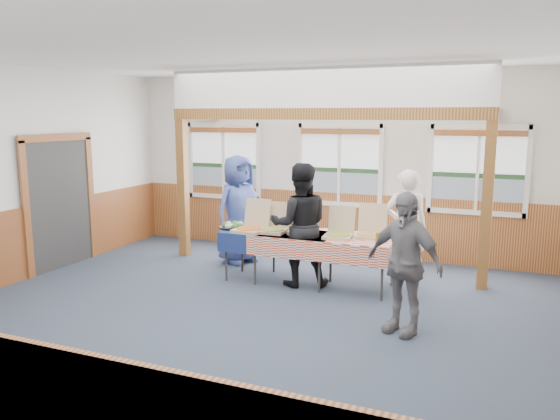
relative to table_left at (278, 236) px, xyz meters
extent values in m
plane|color=#273140|center=(0.35, -1.48, -0.69)|extent=(8.00, 8.00, 0.00)
plane|color=white|center=(0.35, -1.48, 2.51)|extent=(8.00, 8.00, 0.00)
plane|color=silver|center=(0.35, 2.02, 0.91)|extent=(8.00, 0.00, 8.00)
plane|color=silver|center=(0.35, -4.98, 0.91)|extent=(8.00, 0.00, 8.00)
plane|color=silver|center=(-3.65, -1.48, 0.91)|extent=(0.00, 8.00, 8.00)
cube|color=brown|center=(0.35, 1.99, -0.14)|extent=(7.98, 0.05, 1.10)
cube|color=brown|center=(-3.62, -1.48, -0.14)|extent=(0.05, 6.98, 1.10)
cube|color=#2D2D2D|center=(-3.61, -0.58, 0.36)|extent=(0.06, 1.30, 2.10)
cube|color=white|center=(-1.95, 1.96, 0.22)|extent=(1.52, 0.05, 0.08)
cube|color=white|center=(-1.95, 1.96, 1.60)|extent=(1.52, 0.05, 0.08)
cube|color=white|center=(-2.69, 1.96, 0.91)|extent=(0.08, 0.05, 1.46)
cube|color=white|center=(-1.21, 1.96, 0.91)|extent=(0.08, 0.05, 1.46)
cube|color=white|center=(-1.95, 1.96, 0.91)|extent=(0.05, 0.05, 1.30)
cube|color=slate|center=(-1.95, 2.00, 0.52)|extent=(1.40, 0.02, 0.52)
cube|color=#1E3C1F|center=(-1.95, 2.00, 0.81)|extent=(1.40, 0.02, 0.08)
cube|color=silver|center=(-1.95, 2.00, 1.20)|extent=(1.40, 0.02, 0.70)
cube|color=brown|center=(-1.95, 1.94, 1.50)|extent=(1.40, 0.07, 0.10)
cube|color=white|center=(0.35, 1.96, 0.22)|extent=(1.52, 0.05, 0.08)
cube|color=white|center=(0.35, 1.96, 1.60)|extent=(1.52, 0.05, 0.08)
cube|color=white|center=(-0.39, 1.96, 0.91)|extent=(0.08, 0.05, 1.46)
cube|color=white|center=(1.09, 1.96, 0.91)|extent=(0.08, 0.05, 1.46)
cube|color=white|center=(0.35, 1.96, 0.91)|extent=(0.05, 0.05, 1.30)
cube|color=slate|center=(0.35, 2.00, 0.52)|extent=(1.40, 0.02, 0.52)
cube|color=#1E3C1F|center=(0.35, 2.00, 0.81)|extent=(1.40, 0.02, 0.08)
cube|color=silver|center=(0.35, 2.00, 1.20)|extent=(1.40, 0.02, 0.70)
cube|color=brown|center=(0.35, 1.94, 1.50)|extent=(1.40, 0.07, 0.10)
cube|color=white|center=(2.65, 1.96, 0.22)|extent=(1.52, 0.05, 0.08)
cube|color=white|center=(2.65, 1.96, 1.60)|extent=(1.52, 0.05, 0.08)
cube|color=white|center=(1.91, 1.96, 0.91)|extent=(0.08, 0.05, 1.46)
cube|color=white|center=(3.39, 1.96, 0.91)|extent=(0.08, 0.05, 1.46)
cube|color=white|center=(2.65, 1.96, 0.91)|extent=(0.05, 0.05, 1.30)
cube|color=slate|center=(2.65, 2.00, 0.52)|extent=(1.40, 0.02, 0.52)
cube|color=#1E3C1F|center=(2.65, 2.00, 0.81)|extent=(1.40, 0.02, 0.08)
cube|color=silver|center=(2.65, 2.00, 1.20)|extent=(1.40, 0.02, 0.70)
cube|color=brown|center=(2.65, 1.94, 1.50)|extent=(1.40, 0.07, 0.10)
cube|color=#5E3514|center=(-2.15, 0.82, 0.51)|extent=(0.15, 0.15, 2.40)
cube|color=#5E3514|center=(2.85, 0.82, 0.51)|extent=(0.15, 0.15, 2.40)
cube|color=#5E3514|center=(0.35, 0.82, 1.80)|extent=(5.15, 0.18, 0.18)
cylinder|color=#2D2D2D|center=(-0.74, -0.27, -0.33)|extent=(0.04, 0.04, 0.73)
cylinder|color=#2D2D2D|center=(-0.74, 0.27, -0.33)|extent=(0.04, 0.04, 0.73)
cylinder|color=#2D2D2D|center=(0.74, -0.27, -0.33)|extent=(0.04, 0.04, 0.73)
cylinder|color=#2D2D2D|center=(0.74, 0.27, -0.33)|extent=(0.04, 0.04, 0.73)
cube|color=#2D2D2D|center=(0.00, 0.00, 0.04)|extent=(1.72, 1.15, 0.03)
cube|color=navy|center=(0.00, 0.00, 0.06)|extent=(1.80, 1.23, 0.01)
cube|color=navy|center=(0.00, -0.36, -0.08)|extent=(1.56, 0.56, 0.28)
cube|color=navy|center=(0.00, 0.36, -0.08)|extent=(1.56, 0.56, 0.28)
cylinder|color=#2D2D2D|center=(-0.26, -0.27, -0.33)|extent=(0.04, 0.04, 0.73)
cylinder|color=#2D2D2D|center=(-0.26, 0.44, -0.33)|extent=(0.04, 0.04, 0.73)
cylinder|color=#2D2D2D|center=(1.62, -0.27, -0.33)|extent=(0.04, 0.04, 0.73)
cylinder|color=#2D2D2D|center=(1.62, 0.44, -0.33)|extent=(0.04, 0.04, 0.73)
cube|color=#2D2D2D|center=(0.68, 0.08, 0.04)|extent=(2.15, 1.35, 0.03)
cube|color=red|center=(0.68, 0.08, 0.06)|extent=(2.23, 1.42, 0.01)
cube|color=red|center=(0.68, -0.36, -0.08)|extent=(1.98, 0.57, 0.28)
cube|color=red|center=(0.68, 0.53, -0.08)|extent=(1.98, 0.57, 0.28)
cube|color=#CCAC88|center=(-0.40, -0.15, 0.09)|extent=(0.45, 0.45, 0.05)
cylinder|color=orange|center=(-0.40, -0.15, 0.12)|extent=(0.40, 0.40, 0.01)
cube|color=#CCAC88|center=(-0.38, 0.11, 0.32)|extent=(0.43, 0.13, 0.42)
cube|color=#CCAC88|center=(0.35, 0.12, 0.09)|extent=(0.49, 0.49, 0.05)
cylinder|color=tan|center=(0.35, 0.12, 0.12)|extent=(0.43, 0.43, 0.01)
cube|color=#CCAC88|center=(0.30, 0.37, 0.31)|extent=(0.43, 0.18, 0.41)
cube|color=#CCAC88|center=(-0.07, -0.06, 0.09)|extent=(0.40, 0.40, 0.04)
cylinder|color=gold|center=(-0.07, -0.06, 0.11)|extent=(0.35, 0.35, 0.01)
cube|color=#CCAC88|center=(-0.08, 0.18, 0.30)|extent=(0.39, 0.11, 0.38)
cube|color=#CCAC88|center=(0.33, 0.23, 0.09)|extent=(0.49, 0.49, 0.05)
cylinder|color=orange|center=(0.33, 0.23, 0.12)|extent=(0.43, 0.43, 0.01)
cube|color=#CCAC88|center=(0.27, 0.47, 0.31)|extent=(0.42, 0.20, 0.40)
cube|color=#CCAC88|center=(0.93, -0.04, 0.09)|extent=(0.41, 0.41, 0.04)
cylinder|color=gold|center=(0.93, -0.04, 0.11)|extent=(0.36, 0.36, 0.01)
cube|color=#CCAC88|center=(0.92, 0.20, 0.30)|extent=(0.39, 0.12, 0.38)
cube|color=#CCAC88|center=(1.33, 0.18, 0.09)|extent=(0.44, 0.44, 0.05)
cylinder|color=tan|center=(1.33, 0.18, 0.12)|extent=(0.38, 0.38, 0.01)
cube|color=#CCAC88|center=(1.32, 0.43, 0.31)|extent=(0.42, 0.12, 0.40)
cylinder|color=black|center=(-0.75, 0.00, 0.08)|extent=(0.43, 0.43, 0.03)
cylinder|color=white|center=(-0.75, 0.00, 0.10)|extent=(0.10, 0.10, 0.04)
sphere|color=#336A28|center=(-0.63, 0.00, 0.11)|extent=(0.10, 0.10, 0.10)
sphere|color=beige|center=(-0.68, 0.09, 0.11)|extent=(0.10, 0.10, 0.10)
sphere|color=#336A28|center=(-0.78, 0.11, 0.11)|extent=(0.10, 0.10, 0.10)
sphere|color=beige|center=(-0.86, 0.05, 0.11)|extent=(0.10, 0.10, 0.10)
sphere|color=#336A28|center=(-0.86, -0.05, 0.11)|extent=(0.10, 0.10, 0.10)
sphere|color=beige|center=(-0.78, -0.11, 0.11)|extent=(0.10, 0.10, 0.10)
sphere|color=#336A28|center=(-0.68, -0.09, 0.11)|extent=(0.10, 0.10, 0.10)
cylinder|color=#866316|center=(1.53, -0.17, 0.14)|extent=(0.07, 0.07, 0.15)
imported|color=white|center=(1.77, 0.58, 0.16)|extent=(0.73, 0.60, 1.71)
imported|color=black|center=(0.35, -0.03, 0.21)|extent=(1.07, 0.97, 1.80)
imported|color=#3A4C93|center=(-1.04, 0.77, 0.22)|extent=(0.89, 1.05, 1.82)
imported|color=slate|center=(2.06, -1.25, 0.13)|extent=(1.04, 0.76, 1.64)
camera|label=1|loc=(3.04, -7.31, 1.78)|focal=35.00mm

